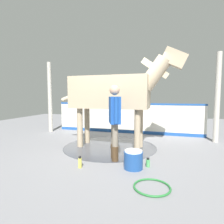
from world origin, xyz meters
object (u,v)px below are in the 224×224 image
Objects in this scene: horse at (114,92)px; bottle_spray at (148,163)px; hose_coil at (152,187)px; bottle_shampoo at (80,162)px; wash_bucket at (133,160)px; handler at (115,117)px.

horse reaches higher than bottle_spray.
bottle_shampoo is at bearing 72.28° from hose_coil.
bottle_spray is at bearing -58.64° from wash_bucket.
handler is (-1.00, -0.27, -0.57)m from horse.
horse is 9.35× the size of wash_bucket.
bottle_spray is at bearing 140.67° from handler.
bottle_spray is (0.42, -1.31, -0.02)m from bottle_shampoo.
bottle_shampoo reaches higher than hose_coil.
hose_coil is at bearing -59.60° from horse.
horse is 2.10m from wash_bucket.
horse is 14.80× the size of bottle_shampoo.
horse reaches higher than bottle_shampoo.
handler reaches higher than bottle_shampoo.
bottle_spray is (-1.24, -1.04, -1.45)m from horse.
wash_bucket is 1.58× the size of bottle_shampoo.
wash_bucket is at bearing 29.85° from hose_coil.
handler reaches higher than wash_bucket.
bottle_shampoo is (-0.67, 0.54, -0.86)m from handler.
horse is 2.10× the size of handler.
bottle_spray is at bearing 8.82° from hose_coil.
bottle_spray is (0.17, -0.27, -0.10)m from wash_bucket.
horse is 2.18m from bottle_spray.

